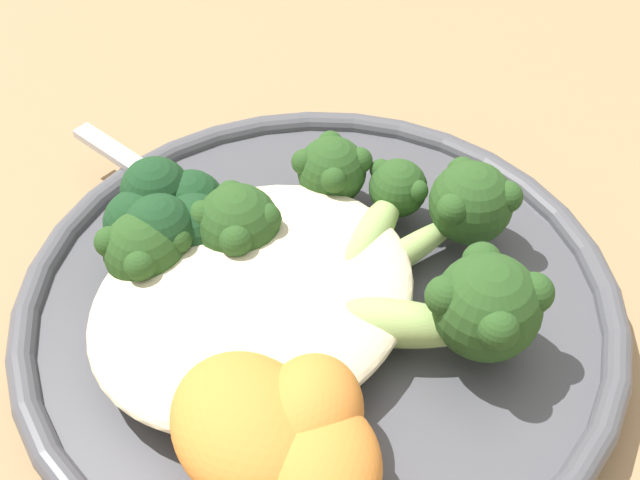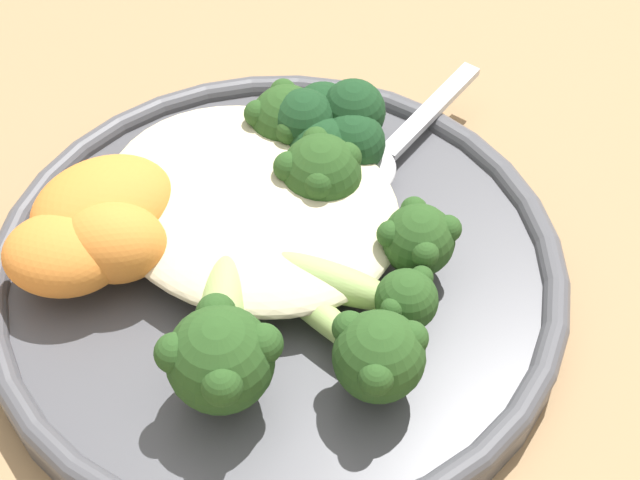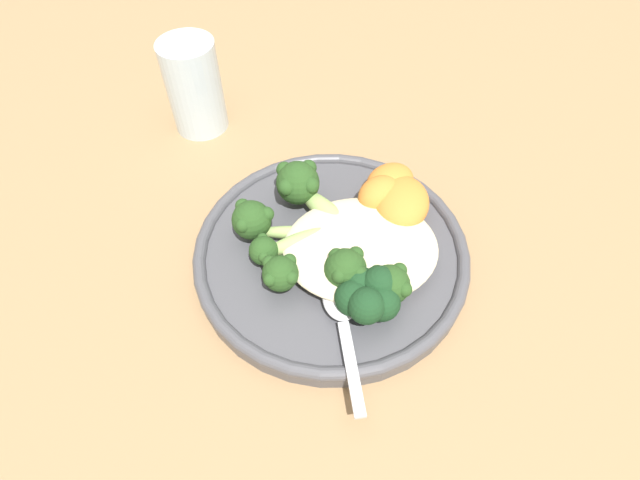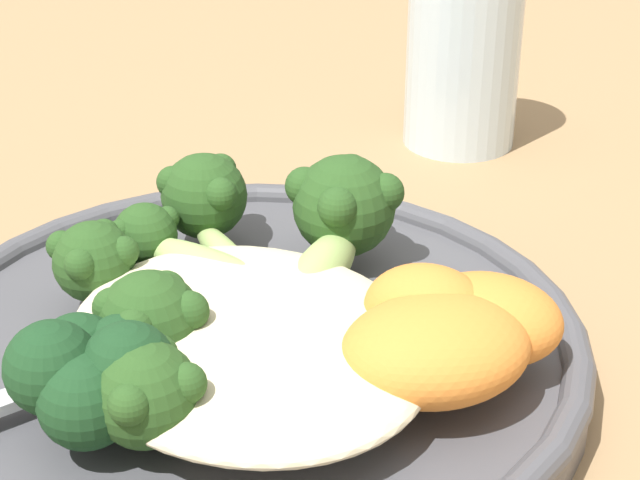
{
  "view_description": "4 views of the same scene",
  "coord_description": "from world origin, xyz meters",
  "px_view_note": "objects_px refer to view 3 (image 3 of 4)",
  "views": [
    {
      "loc": [
        -0.18,
        -0.15,
        0.3
      ],
      "look_at": [
        -0.0,
        0.01,
        0.06
      ],
      "focal_mm": 50.0,
      "sensor_mm": 36.0,
      "label": 1
    },
    {
      "loc": [
        0.19,
        -0.21,
        0.38
      ],
      "look_at": [
        0.02,
        0.02,
        0.04
      ],
      "focal_mm": 60.0,
      "sensor_mm": 36.0,
      "label": 2
    },
    {
      "loc": [
        0.04,
        0.29,
        0.38
      ],
      "look_at": [
        0.01,
        0.02,
        0.04
      ],
      "focal_mm": 28.0,
      "sensor_mm": 36.0,
      "label": 3
    },
    {
      "loc": [
        -0.29,
        0.18,
        0.23
      ],
      "look_at": [
        -0.02,
        -0.01,
        0.06
      ],
      "focal_mm": 60.0,
      "sensor_mm": 36.0,
      "label": 4
    }
  ],
  "objects_px": {
    "quinoa_mound": "(361,247)",
    "water_glass": "(194,87)",
    "broccoli_stalk_3": "(296,263)",
    "sweet_potato_chunk_2": "(390,182)",
    "broccoli_stalk_0": "(304,189)",
    "broccoli_stalk_5": "(377,270)",
    "broccoli_stalk_2": "(302,240)",
    "kale_tuft": "(368,295)",
    "sweet_potato_chunk_1": "(380,194)",
    "spoon": "(338,312)",
    "broccoli_stalk_4": "(345,263)",
    "broccoli_stalk_1": "(262,222)",
    "sweet_potato_chunk_0": "(402,202)",
    "plate": "(335,252)"
  },
  "relations": [
    {
      "from": "broccoli_stalk_1",
      "to": "quinoa_mound",
      "type": "bearing_deg",
      "value": 166.23
    },
    {
      "from": "broccoli_stalk_0",
      "to": "broccoli_stalk_4",
      "type": "xyz_separation_m",
      "value": [
        -0.03,
        0.09,
        -0.0
      ]
    },
    {
      "from": "broccoli_stalk_0",
      "to": "broccoli_stalk_2",
      "type": "height_order",
      "value": "broccoli_stalk_0"
    },
    {
      "from": "kale_tuft",
      "to": "water_glass",
      "type": "xyz_separation_m",
      "value": [
        0.15,
        -0.28,
        0.01
      ]
    },
    {
      "from": "broccoli_stalk_2",
      "to": "sweet_potato_chunk_0",
      "type": "height_order",
      "value": "sweet_potato_chunk_0"
    },
    {
      "from": "broccoli_stalk_3",
      "to": "sweet_potato_chunk_1",
      "type": "bearing_deg",
      "value": -179.71
    },
    {
      "from": "quinoa_mound",
      "to": "broccoli_stalk_2",
      "type": "distance_m",
      "value": 0.05
    },
    {
      "from": "broccoli_stalk_3",
      "to": "broccoli_stalk_5",
      "type": "distance_m",
      "value": 0.07
    },
    {
      "from": "sweet_potato_chunk_1",
      "to": "water_glass",
      "type": "distance_m",
      "value": 0.25
    },
    {
      "from": "broccoli_stalk_1",
      "to": "broccoli_stalk_5",
      "type": "xyz_separation_m",
      "value": [
        -0.09,
        0.06,
        -0.0
      ]
    },
    {
      "from": "broccoli_stalk_4",
      "to": "broccoli_stalk_5",
      "type": "bearing_deg",
      "value": 79.97
    },
    {
      "from": "plate",
      "to": "broccoli_stalk_1",
      "type": "distance_m",
      "value": 0.07
    },
    {
      "from": "sweet_potato_chunk_0",
      "to": "broccoli_stalk_2",
      "type": "bearing_deg",
      "value": 17.67
    },
    {
      "from": "kale_tuft",
      "to": "spoon",
      "type": "height_order",
      "value": "kale_tuft"
    },
    {
      "from": "broccoli_stalk_3",
      "to": "plate",
      "type": "bearing_deg",
      "value": 175.43
    },
    {
      "from": "broccoli_stalk_1",
      "to": "sweet_potato_chunk_1",
      "type": "height_order",
      "value": "broccoli_stalk_1"
    },
    {
      "from": "sweet_potato_chunk_0",
      "to": "kale_tuft",
      "type": "relative_size",
      "value": 1.19
    },
    {
      "from": "quinoa_mound",
      "to": "water_glass",
      "type": "relative_size",
      "value": 1.32
    },
    {
      "from": "broccoli_stalk_4",
      "to": "water_glass",
      "type": "distance_m",
      "value": 0.28
    },
    {
      "from": "broccoli_stalk_4",
      "to": "sweet_potato_chunk_2",
      "type": "xyz_separation_m",
      "value": [
        -0.06,
        -0.09,
        -0.0
      ]
    },
    {
      "from": "broccoli_stalk_0",
      "to": "broccoli_stalk_1",
      "type": "bearing_deg",
      "value": 93.61
    },
    {
      "from": "broccoli_stalk_0",
      "to": "water_glass",
      "type": "height_order",
      "value": "water_glass"
    },
    {
      "from": "broccoli_stalk_3",
      "to": "water_glass",
      "type": "relative_size",
      "value": 0.96
    },
    {
      "from": "sweet_potato_chunk_1",
      "to": "sweet_potato_chunk_2",
      "type": "xyz_separation_m",
      "value": [
        -0.01,
        -0.02,
        -0.0
      ]
    },
    {
      "from": "water_glass",
      "to": "sweet_potato_chunk_2",
      "type": "bearing_deg",
      "value": 140.92
    },
    {
      "from": "broccoli_stalk_5",
      "to": "sweet_potato_chunk_1",
      "type": "bearing_deg",
      "value": 145.22
    },
    {
      "from": "kale_tuft",
      "to": "water_glass",
      "type": "relative_size",
      "value": 0.51
    },
    {
      "from": "broccoli_stalk_1",
      "to": "sweet_potato_chunk_2",
      "type": "height_order",
      "value": "broccoli_stalk_1"
    },
    {
      "from": "sweet_potato_chunk_2",
      "to": "spoon",
      "type": "xyz_separation_m",
      "value": [
        0.07,
        0.13,
        -0.01
      ]
    },
    {
      "from": "spoon",
      "to": "broccoli_stalk_1",
      "type": "bearing_deg",
      "value": -149.63
    },
    {
      "from": "broccoli_stalk_0",
      "to": "sweet_potato_chunk_1",
      "type": "distance_m",
      "value": 0.07
    },
    {
      "from": "broccoli_stalk_2",
      "to": "broccoli_stalk_3",
      "type": "xyz_separation_m",
      "value": [
        0.01,
        0.03,
        0.0
      ]
    },
    {
      "from": "sweet_potato_chunk_1",
      "to": "quinoa_mound",
      "type": "bearing_deg",
      "value": 63.78
    },
    {
      "from": "broccoli_stalk_2",
      "to": "water_glass",
      "type": "bearing_deg",
      "value": -80.14
    },
    {
      "from": "quinoa_mound",
      "to": "broccoli_stalk_0",
      "type": "bearing_deg",
      "value": -57.22
    },
    {
      "from": "broccoli_stalk_3",
      "to": "sweet_potato_chunk_2",
      "type": "relative_size",
      "value": 1.93
    },
    {
      "from": "quinoa_mound",
      "to": "sweet_potato_chunk_0",
      "type": "height_order",
      "value": "sweet_potato_chunk_0"
    },
    {
      "from": "quinoa_mound",
      "to": "kale_tuft",
      "type": "xyz_separation_m",
      "value": [
        0.0,
        0.05,
        0.01
      ]
    },
    {
      "from": "quinoa_mound",
      "to": "sweet_potato_chunk_0",
      "type": "relative_size",
      "value": 2.15
    },
    {
      "from": "quinoa_mound",
      "to": "broccoli_stalk_1",
      "type": "bearing_deg",
      "value": -22.16
    },
    {
      "from": "sweet_potato_chunk_1",
      "to": "kale_tuft",
      "type": "height_order",
      "value": "kale_tuft"
    },
    {
      "from": "sweet_potato_chunk_0",
      "to": "water_glass",
      "type": "xyz_separation_m",
      "value": [
        0.2,
        -0.18,
        0.01
      ]
    },
    {
      "from": "broccoli_stalk_0",
      "to": "broccoli_stalk_3",
      "type": "bearing_deg",
      "value": 134.25
    },
    {
      "from": "plate",
      "to": "quinoa_mound",
      "type": "relative_size",
      "value": 1.84
    },
    {
      "from": "broccoli_stalk_5",
      "to": "water_glass",
      "type": "distance_m",
      "value": 0.3
    },
    {
      "from": "broccoli_stalk_4",
      "to": "quinoa_mound",
      "type": "bearing_deg",
      "value": 146.15
    },
    {
      "from": "broccoli_stalk_2",
      "to": "water_glass",
      "type": "height_order",
      "value": "water_glass"
    },
    {
      "from": "broccoli_stalk_4",
      "to": "sweet_potato_chunk_1",
      "type": "xyz_separation_m",
      "value": [
        -0.04,
        -0.08,
        -0.0
      ]
    },
    {
      "from": "broccoli_stalk_2",
      "to": "kale_tuft",
      "type": "relative_size",
      "value": 2.22
    },
    {
      "from": "sweet_potato_chunk_2",
      "to": "quinoa_mound",
      "type": "bearing_deg",
      "value": 60.64
    }
  ]
}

